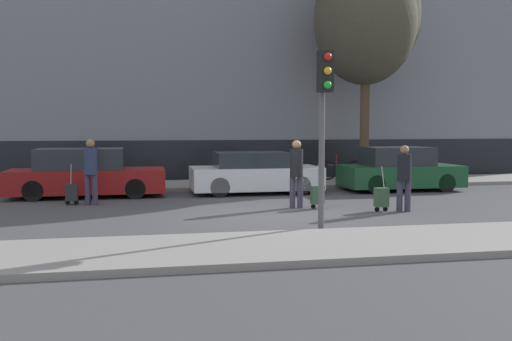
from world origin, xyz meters
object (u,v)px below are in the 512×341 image
parked_car_0 (85,175)px  bare_tree_near_crossing (365,23)px  traffic_light (324,104)px  pedestrian_left (91,168)px  trolley_right (381,197)px  parked_bicycle (341,170)px  trolley_center (317,195)px  bare_tree_down_street (367,16)px  pedestrian_center (296,169)px  parked_car_1 (254,174)px  pedestrian_right (404,174)px  trolley_left (72,192)px  parked_car_2 (399,170)px

parked_car_0 → bare_tree_near_crossing: size_ratio=0.58×
parked_car_0 → traffic_light: bearing=-53.9°
pedestrian_left → bare_tree_near_crossing: bearing=37.9°
pedestrian_left → trolley_right: (7.21, -2.68, -0.67)m
parked_bicycle → traffic_light: bearing=-112.0°
bare_tree_near_crossing → traffic_light: bearing=-116.7°
trolley_center → bare_tree_down_street: bare_tree_down_street is taller
pedestrian_center → trolley_right: (1.92, -1.01, -0.66)m
parked_car_1 → trolley_right: bearing=-62.8°
bare_tree_near_crossing → pedestrian_center: bearing=-127.1°
pedestrian_right → bare_tree_near_crossing: 8.25m
parked_car_1 → pedestrian_center: size_ratio=2.31×
bare_tree_down_street → traffic_light: bearing=-116.8°
trolley_center → bare_tree_down_street: 9.17m
trolley_left → pedestrian_center: size_ratio=0.63×
parked_car_0 → pedestrian_right: 9.34m
parked_car_2 → trolley_right: size_ratio=3.44×
pedestrian_left → trolley_center: size_ratio=1.57×
pedestrian_left → bare_tree_down_street: 11.62m
pedestrian_right → trolley_right: (-0.53, 0.14, -0.58)m
pedestrian_center → bare_tree_near_crossing: 8.22m
pedestrian_left → parked_bicycle: pedestrian_left is taller
parked_car_2 → pedestrian_center: bearing=-143.3°
pedestrian_right → traffic_light: size_ratio=0.46×
pedestrian_left → parked_car_1: bearing=37.5°
traffic_light → bare_tree_near_crossing: size_ratio=0.45×
parked_bicycle → trolley_left: bearing=-154.6°
bare_tree_down_street → trolley_center: bearing=-122.1°
parked_car_1 → pedestrian_left: size_ratio=2.29×
parked_car_1 → traffic_light: (-0.03, -7.06, 1.93)m
parked_car_0 → trolley_left: (-0.21, -1.74, -0.34)m
traffic_light → bare_tree_down_street: bare_tree_down_street is taller
pedestrian_right → trolley_right: 0.80m
trolley_center → trolley_right: trolley_center is taller
trolley_left → pedestrian_left: bearing=-16.5°
parked_car_0 → parked_bicycle: size_ratio=2.60×
trolley_right → traffic_light: (-2.36, -2.51, 2.21)m
trolley_center → pedestrian_center: bearing=158.0°
parked_car_1 → bare_tree_down_street: (4.69, 2.27, 5.54)m
trolley_right → trolley_center: bearing=150.2°
parked_car_1 → pedestrian_center: 3.57m
trolley_left → bare_tree_near_crossing: bearing=19.5°
trolley_right → parked_bicycle: (1.58, 7.24, 0.14)m
parked_car_0 → bare_tree_near_crossing: bare_tree_near_crossing is taller
traffic_light → pedestrian_center: bearing=82.9°
parked_car_2 → pedestrian_right: 4.93m
pedestrian_center → pedestrian_left: bearing=4.5°
pedestrian_right → bare_tree_down_street: (1.82, 6.95, 5.23)m
pedestrian_center → trolley_center: pedestrian_center is taller
parked_bicycle → bare_tree_near_crossing: bare_tree_near_crossing is taller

